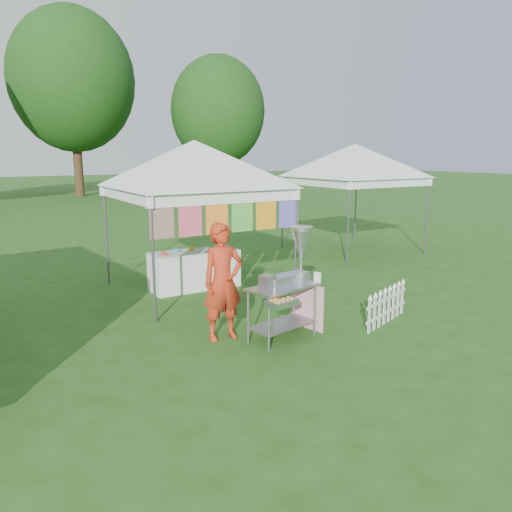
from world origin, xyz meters
TOP-DOWN VIEW (x-y plane):
  - ground at (0.00, 0.00)m, footprint 120.00×120.00m
  - canopy_main at (0.00, 3.49)m, footprint 4.24×4.24m
  - canopy_right at (5.50, 5.00)m, footprint 4.24×4.24m
  - tree_mid at (3.00, 28.00)m, footprint 7.60×7.60m
  - tree_right at (10.00, 22.00)m, footprint 5.60×5.60m
  - donut_cart at (0.11, 0.36)m, footprint 1.21×1.02m
  - vendor at (-0.81, 0.81)m, footprint 0.65×0.44m
  - picket_fence at (1.80, 0.03)m, footprint 1.36×0.51m
  - display_table at (0.02, 3.66)m, footprint 1.80×0.70m

SIDE VIEW (x-z plane):
  - ground at x=0.00m, z-range 0.00..0.00m
  - picket_fence at x=1.80m, z-range 0.01..0.57m
  - display_table at x=0.02m, z-range 0.00..0.78m
  - vendor at x=-0.81m, z-range 0.00..1.76m
  - donut_cart at x=0.11m, z-range 0.15..1.81m
  - canopy_main at x=0.00m, z-range 1.26..4.71m
  - canopy_right at x=5.50m, z-range 1.27..4.72m
  - tree_right at x=10.00m, z-range 0.97..9.39m
  - tree_mid at x=3.00m, z-range 1.38..12.90m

